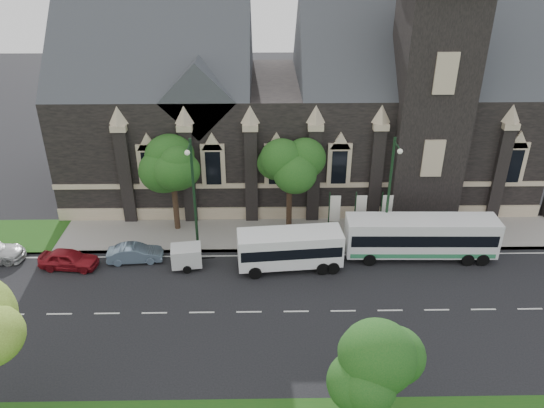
{
  "coord_description": "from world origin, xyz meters",
  "views": [
    {
      "loc": [
        1.02,
        -26.39,
        21.51
      ],
      "look_at": [
        1.56,
        6.0,
        4.6
      ],
      "focal_mm": 34.67,
      "sensor_mm": 36.0,
      "label": 1
    }
  ],
  "objects_px": {
    "tree_park_east": "(383,364)",
    "street_lamp_near": "(390,190)",
    "sedan": "(135,253)",
    "street_lamp_mid": "(193,191)",
    "banner_flag_center": "(359,211)",
    "car_far_red": "(69,259)",
    "tour_coach": "(421,236)",
    "box_trailer": "(186,256)",
    "tree_walk_right": "(292,161)",
    "banner_flag_right": "(385,211)",
    "banner_flag_left": "(333,211)",
    "shuttle_bus": "(290,247)",
    "tree_walk_left": "(175,163)"
  },
  "relations": [
    {
      "from": "tree_walk_right",
      "to": "sedan",
      "type": "xyz_separation_m",
      "value": [
        -11.63,
        -4.75,
        -5.16
      ]
    },
    {
      "from": "car_far_red",
      "to": "box_trailer",
      "type": "bearing_deg",
      "value": -84.11
    },
    {
      "from": "street_lamp_near",
      "to": "sedan",
      "type": "relative_size",
      "value": 2.27
    },
    {
      "from": "banner_flag_right",
      "to": "shuttle_bus",
      "type": "xyz_separation_m",
      "value": [
        -7.46,
        -3.99,
        -0.74
      ]
    },
    {
      "from": "street_lamp_near",
      "to": "shuttle_bus",
      "type": "bearing_deg",
      "value": -163.84
    },
    {
      "from": "street_lamp_near",
      "to": "box_trailer",
      "type": "relative_size",
      "value": 2.85
    },
    {
      "from": "street_lamp_near",
      "to": "sedan",
      "type": "distance_m",
      "value": 18.99
    },
    {
      "from": "tour_coach",
      "to": "box_trailer",
      "type": "xyz_separation_m",
      "value": [
        -16.99,
        -1.05,
        -0.8
      ]
    },
    {
      "from": "tree_walk_left",
      "to": "car_far_red",
      "type": "distance_m",
      "value": 10.35
    },
    {
      "from": "street_lamp_near",
      "to": "banner_flag_center",
      "type": "height_order",
      "value": "street_lamp_near"
    },
    {
      "from": "banner_flag_center",
      "to": "banner_flag_right",
      "type": "height_order",
      "value": "same"
    },
    {
      "from": "banner_flag_left",
      "to": "sedan",
      "type": "relative_size",
      "value": 1.01
    },
    {
      "from": "street_lamp_mid",
      "to": "banner_flag_right",
      "type": "relative_size",
      "value": 2.25
    },
    {
      "from": "tree_park_east",
      "to": "tree_walk_left",
      "type": "bearing_deg",
      "value": 120.87
    },
    {
      "from": "tree_walk_left",
      "to": "sedan",
      "type": "distance_m",
      "value": 7.43
    },
    {
      "from": "tree_walk_right",
      "to": "box_trailer",
      "type": "height_order",
      "value": "tree_walk_right"
    },
    {
      "from": "tree_walk_left",
      "to": "shuttle_bus",
      "type": "relative_size",
      "value": 1.02
    },
    {
      "from": "banner_flag_left",
      "to": "tour_coach",
      "type": "height_order",
      "value": "banner_flag_left"
    },
    {
      "from": "banner_flag_left",
      "to": "tour_coach",
      "type": "xyz_separation_m",
      "value": [
        6.15,
        -2.8,
        -0.65
      ]
    },
    {
      "from": "sedan",
      "to": "street_lamp_near",
      "type": "bearing_deg",
      "value": -91.33
    },
    {
      "from": "street_lamp_mid",
      "to": "tour_coach",
      "type": "relative_size",
      "value": 0.82
    },
    {
      "from": "street_lamp_mid",
      "to": "banner_flag_left",
      "type": "relative_size",
      "value": 2.25
    },
    {
      "from": "street_lamp_mid",
      "to": "tour_coach",
      "type": "distance_m",
      "value": 16.8
    },
    {
      "from": "tour_coach",
      "to": "box_trailer",
      "type": "height_order",
      "value": "tour_coach"
    },
    {
      "from": "tree_walk_left",
      "to": "street_lamp_mid",
      "type": "distance_m",
      "value": 4.08
    },
    {
      "from": "tree_walk_left",
      "to": "tree_park_east",
      "type": "bearing_deg",
      "value": -59.13
    },
    {
      "from": "tree_park_east",
      "to": "street_lamp_mid",
      "type": "xyz_separation_m",
      "value": [
        -10.18,
        16.42,
        0.49
      ]
    },
    {
      "from": "shuttle_bus",
      "to": "car_far_red",
      "type": "xyz_separation_m",
      "value": [
        -15.8,
        0.19,
        -0.93
      ]
    },
    {
      "from": "box_trailer",
      "to": "car_far_red",
      "type": "height_order",
      "value": "box_trailer"
    },
    {
      "from": "tree_walk_left",
      "to": "sedan",
      "type": "bearing_deg",
      "value": -118.98
    },
    {
      "from": "car_far_red",
      "to": "tree_park_east",
      "type": "bearing_deg",
      "value": -120.89
    },
    {
      "from": "street_lamp_mid",
      "to": "box_trailer",
      "type": "distance_m",
      "value": 4.64
    },
    {
      "from": "tree_park_east",
      "to": "tree_walk_right",
      "type": "relative_size",
      "value": 0.81
    },
    {
      "from": "tree_walk_right",
      "to": "tree_walk_left",
      "type": "bearing_deg",
      "value": -179.94
    },
    {
      "from": "banner_flag_left",
      "to": "street_lamp_mid",
      "type": "bearing_deg",
      "value": -169.5
    },
    {
      "from": "car_far_red",
      "to": "banner_flag_left",
      "type": "bearing_deg",
      "value": -72.56
    },
    {
      "from": "tree_park_east",
      "to": "tree_walk_right",
      "type": "bearing_deg",
      "value": 98.42
    },
    {
      "from": "shuttle_bus",
      "to": "box_trailer",
      "type": "height_order",
      "value": "shuttle_bus"
    },
    {
      "from": "tree_park_east",
      "to": "tour_coach",
      "type": "relative_size",
      "value": 0.57
    },
    {
      "from": "shuttle_bus",
      "to": "car_far_red",
      "type": "distance_m",
      "value": 15.83
    },
    {
      "from": "tree_walk_right",
      "to": "banner_flag_right",
      "type": "xyz_separation_m",
      "value": [
        7.08,
        -1.71,
        -3.43
      ]
    },
    {
      "from": "tree_walk_right",
      "to": "banner_flag_right",
      "type": "bearing_deg",
      "value": -13.6
    },
    {
      "from": "tree_walk_left",
      "to": "street_lamp_near",
      "type": "xyz_separation_m",
      "value": [
        15.8,
        -3.61,
        -0.62
      ]
    },
    {
      "from": "tree_park_east",
      "to": "street_lamp_near",
      "type": "xyz_separation_m",
      "value": [
        3.82,
        16.42,
        0.49
      ]
    },
    {
      "from": "tour_coach",
      "to": "shuttle_bus",
      "type": "bearing_deg",
      "value": -171.91
    },
    {
      "from": "street_lamp_mid",
      "to": "banner_flag_center",
      "type": "distance_m",
      "value": 12.73
    },
    {
      "from": "tree_park_east",
      "to": "car_far_red",
      "type": "bearing_deg",
      "value": 142.82
    },
    {
      "from": "tree_park_east",
      "to": "shuttle_bus",
      "type": "xyz_separation_m",
      "value": [
        -3.35,
        14.34,
        -2.98
      ]
    },
    {
      "from": "banner_flag_right",
      "to": "tour_coach",
      "type": "bearing_deg",
      "value": -52.51
    },
    {
      "from": "banner_flag_center",
      "to": "banner_flag_left",
      "type": "bearing_deg",
      "value": 180.0
    }
  ]
}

